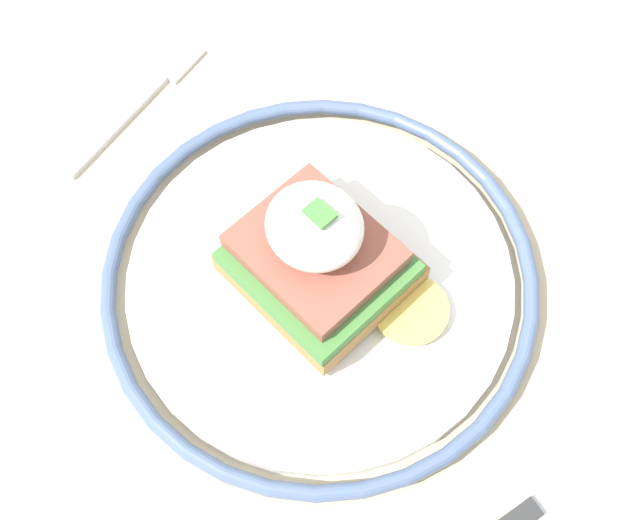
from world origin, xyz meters
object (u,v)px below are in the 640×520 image
at_px(plate, 320,279).
at_px(sandwich, 319,254).
at_px(knife, 528,512).
at_px(fork, 141,100).

distance_m(plate, sandwich, 0.04).
distance_m(plate, knife, 0.18).
xyz_separation_m(sandwich, fork, (-0.19, 0.01, -0.04)).
bearing_deg(knife, plate, 175.41).
bearing_deg(knife, fork, 176.52).
bearing_deg(fork, knife, -3.48).
bearing_deg(knife, sandwich, 175.60).
bearing_deg(sandwich, knife, -4.40).
xyz_separation_m(plate, fork, (-0.20, 0.01, -0.01)).
xyz_separation_m(sandwich, knife, (0.18, -0.01, -0.04)).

